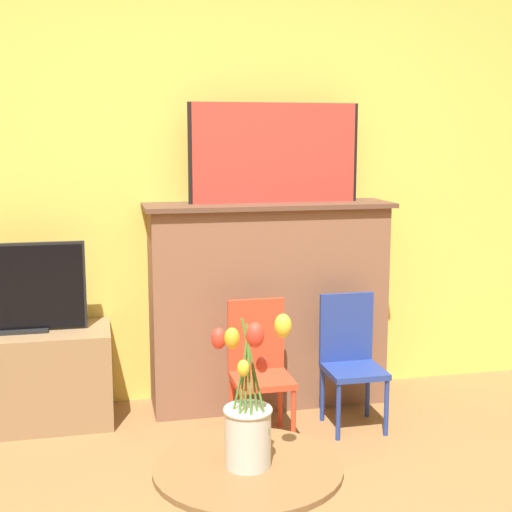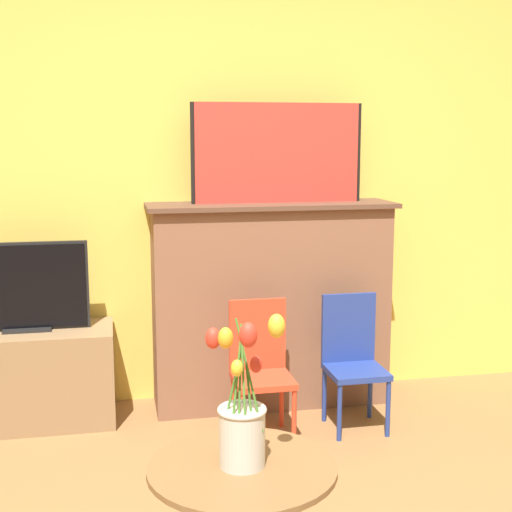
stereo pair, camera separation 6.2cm
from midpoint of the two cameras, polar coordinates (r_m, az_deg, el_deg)
wall_back at (r=4.06m, az=-3.24°, el=7.46°), size 8.00×0.06×2.70m
fireplace_mantel at (r=4.00m, az=0.50°, el=-3.67°), size 1.36×0.40×1.14m
painting at (r=3.91m, az=1.05°, el=8.23°), size 0.95×0.03×0.54m
tv_stand at (r=3.96m, az=-18.26°, el=-9.27°), size 0.86×0.42×0.50m
tv_monitor at (r=3.84m, az=-18.62°, el=-2.52°), size 0.63×0.12×0.46m
chair_red at (r=3.60m, az=-0.24°, el=-8.56°), size 0.29×0.29×0.69m
chair_blue at (r=3.76m, az=7.11°, el=-7.84°), size 0.29×0.29×0.69m
side_table at (r=2.48m, az=-1.40°, el=-19.52°), size 0.62×0.62×0.44m
vase_tulips at (r=2.33m, az=-1.39°, el=-12.90°), size 0.23×0.21×0.52m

